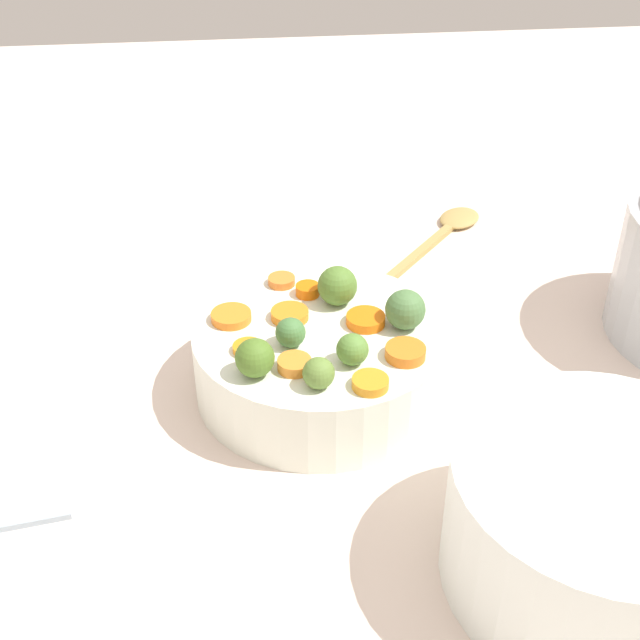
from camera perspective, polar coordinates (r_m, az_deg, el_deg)
name	(u,v)px	position (r m, az deg, el deg)	size (l,w,h in m)	color
tabletop	(310,370)	(0.90, -0.67, -3.36)	(2.40, 2.40, 0.02)	beige
serving_bowl_carrots	(320,359)	(0.84, 0.00, -2.63)	(0.25, 0.25, 0.07)	white
carrot_slice_0	(294,364)	(0.76, -1.72, -2.98)	(0.03, 0.03, 0.01)	orange
carrot_slice_1	(290,314)	(0.83, -2.04, 0.37)	(0.04, 0.04, 0.01)	orange
carrot_slice_2	(405,352)	(0.78, 5.74, -2.17)	(0.04, 0.04, 0.01)	orange
carrot_slice_3	(370,383)	(0.74, 3.39, -4.22)	(0.03, 0.03, 0.01)	orange
carrot_slice_4	(366,320)	(0.82, 3.07, 0.02)	(0.04, 0.04, 0.01)	orange
carrot_slice_5	(248,348)	(0.79, -4.84, -1.88)	(0.03, 0.03, 0.01)	orange
carrot_slice_6	(303,290)	(0.86, -1.13, 2.00)	(0.02, 0.02, 0.01)	orange
carrot_slice_7	(231,316)	(0.83, -5.96, 0.24)	(0.04, 0.04, 0.01)	orange
carrot_slice_8	(282,281)	(0.88, -2.59, 2.65)	(0.03, 0.03, 0.01)	orange
brussels_sprout_0	(291,332)	(0.79, -1.99, -0.84)	(0.03, 0.03, 0.03)	#45763D
brussels_sprout_1	(319,373)	(0.74, -0.09, -3.57)	(0.03, 0.03, 0.03)	olive
brussels_sprout_2	(352,349)	(0.76, 2.19, -1.98)	(0.03, 0.03, 0.03)	#568436
brussels_sprout_3	(255,358)	(0.75, -4.38, -2.54)	(0.04, 0.04, 0.04)	#4D7327
brussels_sprout_4	(337,285)	(0.85, 1.17, 2.33)	(0.04, 0.04, 0.04)	#51792E
brussels_sprout_5	(405,310)	(0.81, 5.73, 0.70)	(0.04, 0.04, 0.04)	#4D7742
wooden_spoon	(439,236)	(1.13, 7.97, 5.61)	(0.23, 0.26, 0.01)	#AA8D4D
casserole_dish	(600,525)	(0.68, 18.23, -12.88)	(0.23, 0.23, 0.11)	white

